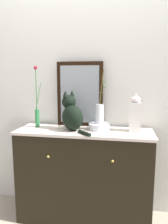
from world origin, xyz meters
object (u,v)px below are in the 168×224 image
(mirror_leaning, at_px, (80,94))
(cat_sitting, at_px, (72,114))
(jar_lidded_porcelain, at_px, (135,114))
(sideboard, at_px, (84,175))
(vase_glass_clear, at_px, (100,111))
(vase_slim_green, at_px, (37,111))
(bowl_porcelain, at_px, (99,126))

(mirror_leaning, xyz_separation_m, cat_sitting, (-0.04, -0.20, -0.18))
(jar_lidded_porcelain, bearing_deg, sideboard, -172.92)
(mirror_leaning, bearing_deg, vase_glass_clear, -29.95)
(mirror_leaning, bearing_deg, cat_sitting, -100.57)
(sideboard, relative_size, cat_sitting, 3.45)
(mirror_leaning, height_order, jar_lidded_porcelain, mirror_leaning)
(mirror_leaning, relative_size, jar_lidded_porcelain, 1.87)
(cat_sitting, bearing_deg, mirror_leaning, 79.43)
(cat_sitting, distance_m, vase_slim_green, 0.39)
(vase_slim_green, height_order, bowl_porcelain, vase_slim_green)
(bowl_porcelain, distance_m, vase_glass_clear, 0.15)
(mirror_leaning, height_order, cat_sitting, mirror_leaning)
(vase_slim_green, xyz_separation_m, vase_glass_clear, (0.64, 0.01, 0.01))
(vase_slim_green, relative_size, bowl_porcelain, 2.91)
(vase_glass_clear, bearing_deg, mirror_leaning, 150.05)
(jar_lidded_porcelain, bearing_deg, vase_glass_clear, 179.41)
(mirror_leaning, distance_m, bowl_porcelain, 0.40)
(bowl_porcelain, bearing_deg, vase_glass_clear, 57.65)
(cat_sitting, distance_m, vase_glass_clear, 0.27)
(sideboard, bearing_deg, jar_lidded_porcelain, 7.08)
(sideboard, height_order, vase_slim_green, vase_slim_green)
(mirror_leaning, relative_size, vase_slim_green, 1.07)
(bowl_porcelain, bearing_deg, cat_sitting, -165.71)
(cat_sitting, height_order, jar_lidded_porcelain, cat_sitting)
(bowl_porcelain, bearing_deg, vase_slim_green, -179.47)
(jar_lidded_porcelain, bearing_deg, bowl_porcelain, 179.95)
(sideboard, height_order, jar_lidded_porcelain, jar_lidded_porcelain)
(mirror_leaning, distance_m, jar_lidded_porcelain, 0.60)
(cat_sitting, height_order, vase_glass_clear, vase_glass_clear)
(bowl_porcelain, height_order, jar_lidded_porcelain, jar_lidded_porcelain)
(sideboard, height_order, mirror_leaning, mirror_leaning)
(sideboard, xyz_separation_m, cat_sitting, (-0.12, -0.01, 0.62))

